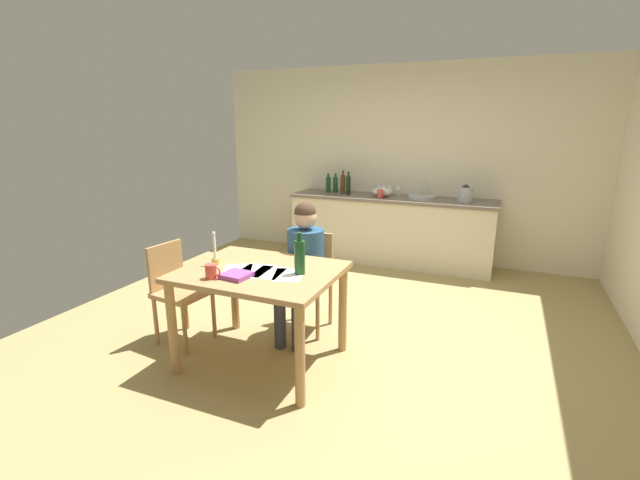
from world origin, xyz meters
TOP-DOWN VIEW (x-y plane):
  - ground_plane at (0.00, 0.00)m, footprint 5.20×5.20m
  - wall_back at (0.00, 2.60)m, footprint 5.20×0.12m
  - kitchen_counter at (0.00, 2.24)m, footprint 2.69×0.64m
  - dining_table at (-0.29, -0.70)m, footprint 1.17×0.94m
  - chair_at_table at (-0.20, 0.01)m, footprint 0.42×0.42m
  - person_seated at (-0.19, -0.13)m, footprint 0.33×0.60m
  - chair_side_empty at (-1.13, -0.66)m, footprint 0.44×0.44m
  - coffee_mug at (-0.50, -1.00)m, footprint 0.12×0.08m
  - candlestick at (-0.67, -0.73)m, footprint 0.06×0.06m
  - book_magazine at (-0.35, -0.92)m, footprint 0.21×0.20m
  - paper_letter at (-0.31, -0.73)m, footprint 0.23×0.31m
  - paper_bill at (-0.19, -0.73)m, footprint 0.24×0.32m
  - paper_envelope at (-0.43, -0.78)m, footprint 0.32×0.36m
  - paper_receipt at (-0.03, -0.73)m, footprint 0.30×0.35m
  - wine_bottle_on_table at (0.04, -0.67)m, footprint 0.08×0.08m
  - sink_unit at (0.40, 2.24)m, footprint 0.36×0.36m
  - bottle_oil at (-0.93, 2.30)m, footprint 0.07×0.07m
  - bottle_vinegar at (-0.83, 2.32)m, footprint 0.07×0.07m
  - bottle_wine_red at (-0.69, 2.24)m, footprint 0.07×0.07m
  - bottle_sauce at (-0.60, 2.20)m, footprint 0.06×0.06m
  - mixing_bowl at (-0.13, 2.23)m, footprint 0.26×0.26m
  - stovetop_kettle at (0.93, 2.24)m, footprint 0.18×0.18m
  - wine_glass_near_sink at (0.05, 2.39)m, footprint 0.07×0.07m
  - wine_glass_by_kettle at (-0.07, 2.39)m, footprint 0.07×0.07m
  - wine_glass_back_left at (-0.15, 2.39)m, footprint 0.07×0.07m
  - wine_glass_back_right at (-0.23, 2.39)m, footprint 0.07×0.07m
  - teacup_on_counter at (-0.12, 2.09)m, footprint 0.12×0.08m

SIDE VIEW (x-z plane):
  - ground_plane at x=0.00m, z-range -0.04..0.00m
  - kitchen_counter at x=0.00m, z-range 0.00..0.90m
  - chair_side_empty at x=-1.13m, z-range 0.05..0.90m
  - chair_at_table at x=-0.20m, z-range 0.06..0.94m
  - dining_table at x=-0.29m, z-range 0.27..1.04m
  - person_seated at x=-0.19m, z-range 0.08..1.28m
  - paper_letter at x=-0.31m, z-range 0.77..0.77m
  - paper_bill at x=-0.19m, z-range 0.77..0.77m
  - paper_envelope at x=-0.43m, z-range 0.77..0.77m
  - paper_receipt at x=-0.03m, z-range 0.77..0.77m
  - book_magazine at x=-0.35m, z-range 0.77..0.80m
  - coffee_mug at x=-0.50m, z-range 0.77..0.88m
  - candlestick at x=-0.67m, z-range 0.71..0.98m
  - wine_bottle_on_table at x=0.04m, z-range 0.75..1.06m
  - sink_unit at x=0.40m, z-range 0.80..1.04m
  - teacup_on_counter at x=-0.12m, z-range 0.90..1.01m
  - mixing_bowl at x=-0.13m, z-range 0.90..1.02m
  - stovetop_kettle at x=0.93m, z-range 0.89..1.11m
  - wine_glass_near_sink at x=0.05m, z-range 0.93..1.09m
  - wine_glass_by_kettle at x=-0.07m, z-range 0.93..1.09m
  - wine_glass_back_left at x=-0.15m, z-range 0.93..1.09m
  - wine_glass_back_right at x=-0.23m, z-range 0.93..1.09m
  - bottle_oil at x=-0.93m, z-range 0.88..1.14m
  - bottle_vinegar at x=-0.83m, z-range 0.88..1.14m
  - bottle_sauce at x=-0.60m, z-range 0.88..1.19m
  - bottle_wine_red at x=-0.69m, z-range 0.88..1.19m
  - wall_back at x=0.00m, z-range 0.00..2.60m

